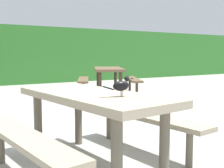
% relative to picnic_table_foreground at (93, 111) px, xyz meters
% --- Properties ---
extents(ground_plane, '(60.00, 60.00, 0.00)m').
position_rel_picnic_table_foreground_xyz_m(ground_plane, '(0.04, 0.12, -0.56)').
color(ground_plane, '#A3A099').
extents(picnic_table_foreground, '(1.87, 1.90, 0.74)m').
position_rel_picnic_table_foreground_xyz_m(picnic_table_foreground, '(0.00, 0.00, 0.00)').
color(picnic_table_foreground, gray).
rests_on(picnic_table_foreground, ground).
extents(bird_grackle, '(0.29, 0.09, 0.18)m').
position_rel_picnic_table_foreground_xyz_m(bird_grackle, '(0.10, -0.37, 0.29)').
color(bird_grackle, black).
rests_on(bird_grackle, picnic_table_foreground).
extents(picnic_table_mid_right, '(2.27, 2.29, 0.74)m').
position_rel_picnic_table_foreground_xyz_m(picnic_table_mid_right, '(2.83, 4.44, 0.00)').
color(picnic_table_mid_right, brown).
rests_on(picnic_table_mid_right, ground).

